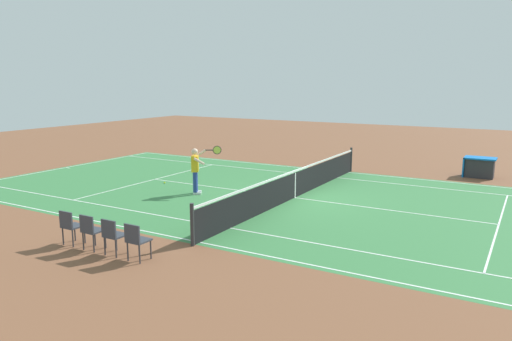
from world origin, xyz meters
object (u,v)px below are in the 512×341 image
(tennis_player_near, at_px, (196,168))
(tennis_ball, at_px, (165,183))
(spectator_chair_2, at_px, (91,229))
(equipment_cart_tarped, at_px, (479,167))
(spectator_chair_0, at_px, (136,239))
(spectator_chair_3, at_px, (70,225))
(tennis_net, at_px, (295,184))
(spectator_chair_1, at_px, (113,234))

(tennis_player_near, distance_m, tennis_ball, 2.49)
(tennis_player_near, height_order, spectator_chair_2, tennis_player_near)
(equipment_cart_tarped, bearing_deg, spectator_chair_0, 68.90)
(tennis_player_near, bearing_deg, spectator_chair_2, 103.17)
(spectator_chair_0, xyz_separation_m, spectator_chair_3, (2.18, 0.00, 0.00))
(spectator_chair_2, distance_m, spectator_chair_3, 0.73)
(tennis_player_near, distance_m, spectator_chair_3, 6.08)
(spectator_chair_2, bearing_deg, tennis_net, -104.81)
(tennis_player_near, xyz_separation_m, spectator_chair_2, (-1.41, 6.03, -0.41))
(spectator_chair_3, distance_m, equipment_cart_tarped, 16.41)
(spectator_chair_1, distance_m, equipment_cart_tarped, 15.77)
(tennis_net, distance_m, tennis_ball, 5.54)
(equipment_cart_tarped, bearing_deg, tennis_ball, 35.71)
(tennis_net, height_order, spectator_chair_1, tennis_net)
(spectator_chair_0, distance_m, spectator_chair_1, 0.73)
(tennis_ball, height_order, spectator_chair_2, spectator_chair_2)
(tennis_ball, xyz_separation_m, spectator_chair_3, (-2.86, 6.82, 0.49))
(spectator_chair_1, relative_size, spectator_chair_3, 1.00)
(spectator_chair_3, xyz_separation_m, equipment_cart_tarped, (-7.76, -14.45, -0.08))
(spectator_chair_1, height_order, spectator_chair_2, same)
(tennis_player_near, height_order, equipment_cart_tarped, tennis_player_near)
(spectator_chair_0, relative_size, spectator_chair_1, 1.00)
(spectator_chair_1, xyz_separation_m, spectator_chair_2, (0.73, 0.00, 0.00))
(spectator_chair_0, xyz_separation_m, equipment_cart_tarped, (-5.58, -14.45, -0.08))
(tennis_ball, relative_size, spectator_chair_2, 0.08)
(tennis_net, relative_size, spectator_chair_3, 13.30)
(tennis_ball, distance_m, equipment_cart_tarped, 13.09)
(spectator_chair_1, xyz_separation_m, spectator_chair_3, (1.46, 0.00, 0.00))
(tennis_ball, height_order, spectator_chair_0, spectator_chair_0)
(spectator_chair_2, bearing_deg, spectator_chair_3, 0.00)
(spectator_chair_2, relative_size, equipment_cart_tarped, 0.70)
(tennis_net, distance_m, equipment_cart_tarped, 8.84)
(spectator_chair_0, bearing_deg, equipment_cart_tarped, -111.10)
(tennis_net, distance_m, spectator_chair_3, 7.72)
(tennis_ball, bearing_deg, tennis_net, -175.52)
(tennis_net, distance_m, spectator_chair_2, 7.50)
(tennis_net, distance_m, spectator_chair_1, 7.34)
(tennis_player_near, relative_size, spectator_chair_2, 1.93)
(tennis_net, distance_m, tennis_player_near, 3.57)
(tennis_net, xyz_separation_m, spectator_chair_3, (2.64, 7.25, 0.03))
(tennis_ball, distance_m, spectator_chair_2, 7.72)
(tennis_ball, height_order, spectator_chair_3, spectator_chair_3)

